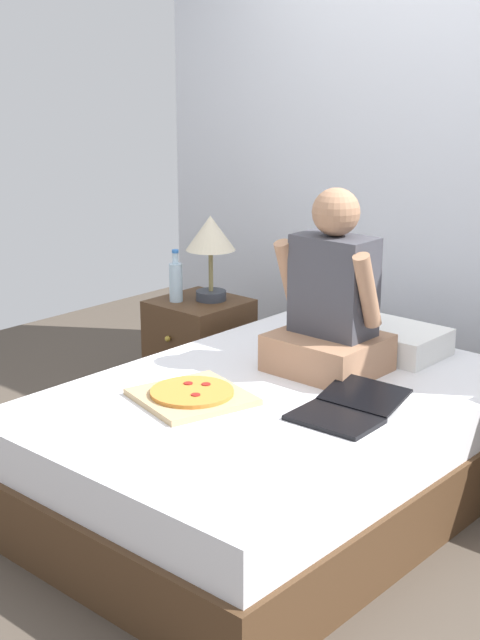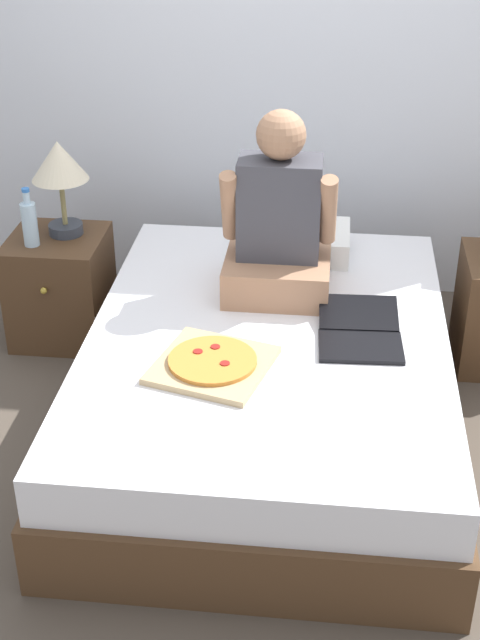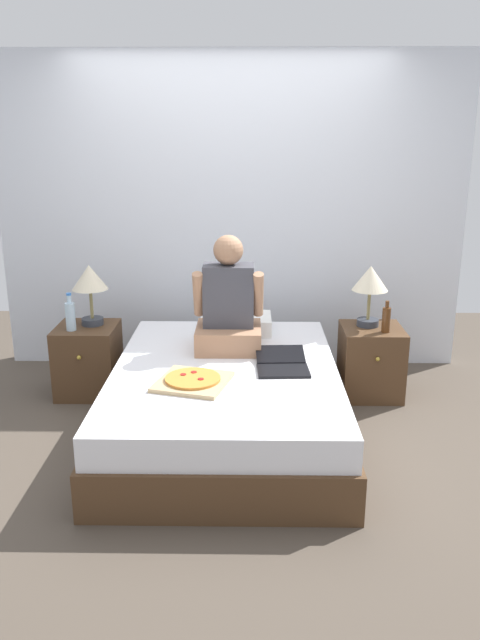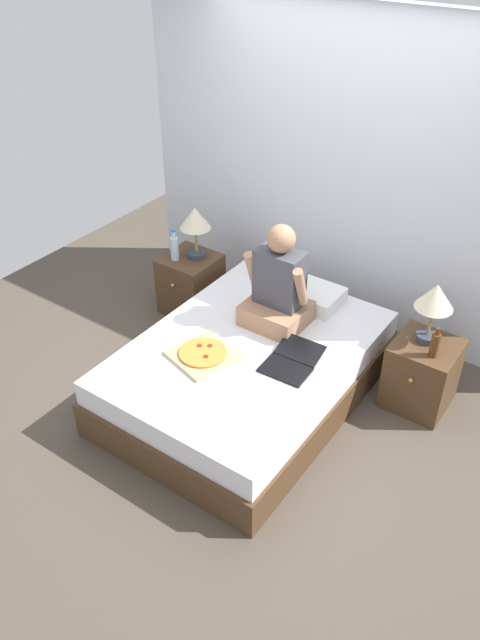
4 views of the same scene
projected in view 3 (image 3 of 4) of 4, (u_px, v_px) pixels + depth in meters
name	position (u px, v px, depth m)	size (l,w,h in m)	color
ground_plane	(226.00, 433.00, 4.09)	(5.75, 5.75, 0.00)	#4C4238
wall_back	(231.00, 215.00, 5.04)	(3.75, 0.12, 2.50)	silver
bed	(226.00, 401.00, 4.02)	(1.45, 2.03, 0.46)	#4C331E
nightstand_left	(88.00, 360.00, 4.65)	(0.44, 0.47, 0.52)	#4C331E
lamp_on_left_nightstand	(90.00, 282.00, 4.53)	(0.26, 0.26, 0.45)	#333842
water_bottle	(70.00, 315.00, 4.46)	(0.07, 0.07, 0.28)	silver
nightstand_right	(371.00, 361.00, 4.62)	(0.44, 0.47, 0.52)	#4C331E
lamp_on_right_nightstand	(370.00, 283.00, 4.50)	(0.26, 0.26, 0.45)	#333842
beer_bottle	(386.00, 319.00, 4.42)	(0.06, 0.06, 0.23)	#512D14
pillow	(236.00, 324.00, 4.64)	(0.52, 0.34, 0.12)	white
person_seated	(229.00, 308.00, 4.22)	(0.47, 0.40, 0.78)	#A37556
laptop	(282.00, 365.00, 3.92)	(0.34, 0.43, 0.07)	black
pizza_box	(193.00, 381.00, 3.68)	(0.49, 0.49, 0.05)	tan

